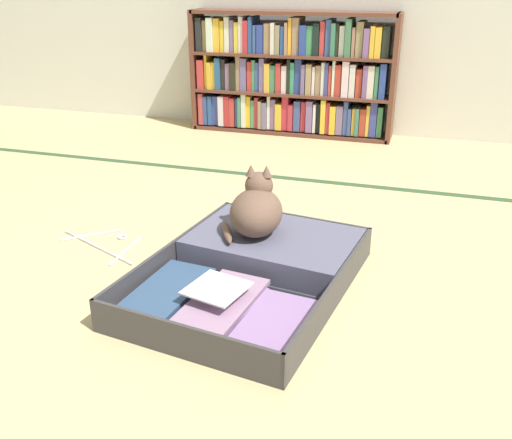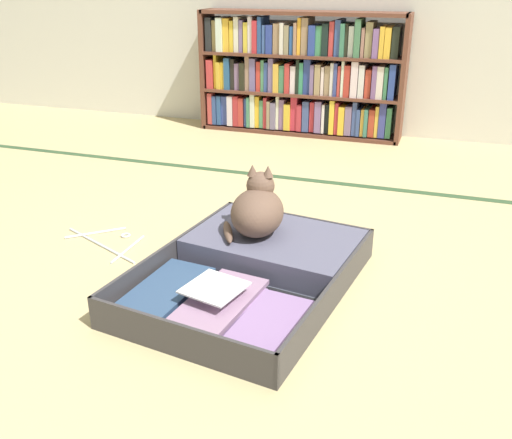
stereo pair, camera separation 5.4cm
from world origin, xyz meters
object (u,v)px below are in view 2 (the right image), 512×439
(open_suitcase, at_px, (257,267))
(black_cat, at_px, (258,210))
(bookshelf, at_px, (299,76))
(clothes_hanger, at_px, (109,242))

(open_suitcase, bearing_deg, black_cat, 108.15)
(bookshelf, distance_m, clothes_hanger, 2.04)
(bookshelf, relative_size, clothes_hanger, 3.24)
(black_cat, relative_size, clothes_hanger, 0.67)
(open_suitcase, xyz_separation_m, black_cat, (-0.05, 0.15, 0.16))
(clothes_hanger, bearing_deg, open_suitcase, -7.20)
(bookshelf, xyz_separation_m, black_cat, (0.35, -1.92, -0.18))
(open_suitcase, height_order, clothes_hanger, open_suitcase)
(black_cat, bearing_deg, bookshelf, 100.46)
(open_suitcase, relative_size, clothes_hanger, 2.25)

